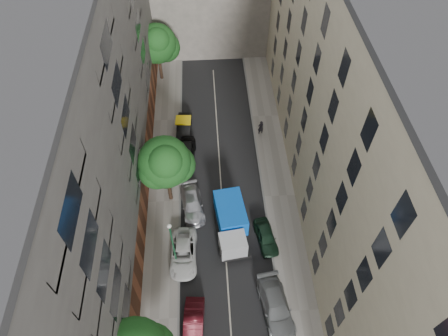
{
  "coord_description": "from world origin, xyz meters",
  "views": [
    {
      "loc": [
        -1.08,
        -21.53,
        31.55
      ],
      "look_at": [
        0.14,
        -1.0,
        6.0
      ],
      "focal_mm": 32.0,
      "sensor_mm": 36.0,
      "label": 1
    }
  ],
  "objects": [
    {
      "name": "ground",
      "position": [
        0.0,
        0.0,
        0.0
      ],
      "size": [
        120.0,
        120.0,
        0.0
      ],
      "primitive_type": "plane",
      "color": "#4C4C49",
      "rests_on": "ground"
    },
    {
      "name": "road_surface",
      "position": [
        0.0,
        0.0,
        0.01
      ],
      "size": [
        8.0,
        44.0,
        0.02
      ],
      "primitive_type": "cube",
      "color": "black",
      "rests_on": "ground"
    },
    {
      "name": "sidewalk_left",
      "position": [
        -5.5,
        0.0,
        0.07
      ],
      "size": [
        3.0,
        44.0,
        0.15
      ],
      "primitive_type": "cube",
      "color": "gray",
      "rests_on": "ground"
    },
    {
      "name": "sidewalk_right",
      "position": [
        5.5,
        0.0,
        0.07
      ],
      "size": [
        3.0,
        44.0,
        0.15
      ],
      "primitive_type": "cube",
      "color": "gray",
      "rests_on": "ground"
    },
    {
      "name": "building_left",
      "position": [
        -11.0,
        0.0,
        10.0
      ],
      "size": [
        8.0,
        44.0,
        20.0
      ],
      "primitive_type": "cube",
      "color": "#4E4B49",
      "rests_on": "ground"
    },
    {
      "name": "building_right",
      "position": [
        11.0,
        0.0,
        10.0
      ],
      "size": [
        8.0,
        44.0,
        20.0
      ],
      "primitive_type": "cube",
      "color": "beige",
      "rests_on": "ground"
    },
    {
      "name": "tarp_truck",
      "position": [
        0.6,
        -3.54,
        1.51
      ],
      "size": [
        3.04,
        6.18,
        2.73
      ],
      "rotation": [
        0.0,
        0.0,
        0.13
      ],
      "color": "black",
      "rests_on": "ground"
    },
    {
      "name": "car_left_1",
      "position": [
        -2.8,
        -11.82,
        0.7
      ],
      "size": [
        1.79,
        4.34,
        1.4
      ],
      "primitive_type": "imported",
      "rotation": [
        0.0,
        0.0,
        -0.07
      ],
      "color": "#480E16",
      "rests_on": "ground"
    },
    {
      "name": "car_left_2",
      "position": [
        -3.6,
        -5.8,
        0.68
      ],
      "size": [
        2.37,
        4.92,
        1.35
      ],
      "primitive_type": "imported",
      "rotation": [
        0.0,
        0.0,
        -0.03
      ],
      "color": "silver",
      "rests_on": "ground"
    },
    {
      "name": "car_left_3",
      "position": [
        -2.8,
        -0.83,
        0.68
      ],
      "size": [
        2.54,
        4.88,
        1.35
      ],
      "primitive_type": "imported",
      "rotation": [
        0.0,
        0.0,
        0.14
      ],
      "color": "#BCBCC1",
      "rests_on": "ground"
    },
    {
      "name": "car_left_4",
      "position": [
        -3.34,
        5.4,
        0.74
      ],
      "size": [
        2.1,
        4.49,
        1.49
      ],
      "primitive_type": "imported",
      "rotation": [
        0.0,
        0.0,
        -0.08
      ],
      "color": "black",
      "rests_on": "ground"
    },
    {
      "name": "car_left_5",
      "position": [
        -3.6,
        9.15,
        0.7
      ],
      "size": [
        1.72,
        4.31,
        1.39
      ],
      "primitive_type": "imported",
      "rotation": [
        0.0,
        0.0,
        -0.06
      ],
      "color": "black",
      "rests_on": "ground"
    },
    {
      "name": "car_right_1",
      "position": [
        3.58,
        -10.8,
        0.76
      ],
      "size": [
        2.86,
        5.46,
        1.51
      ],
      "primitive_type": "imported",
      "rotation": [
        0.0,
        0.0,
        0.15
      ],
      "color": "slate",
      "rests_on": "ground"
    },
    {
      "name": "car_right_2",
      "position": [
        3.6,
        -4.6,
        0.64
      ],
      "size": [
        2.12,
        3.97,
        1.28
      ],
      "primitive_type": "imported",
      "rotation": [
        0.0,
        0.0,
        0.17
      ],
      "color": "black",
      "rests_on": "ground"
    },
    {
      "name": "tree_mid",
      "position": [
        -4.75,
        0.23,
        5.38
      ],
      "size": [
        4.91,
        4.57,
        7.83
      ],
      "color": "#382619",
      "rests_on": "sidewalk_left"
    },
    {
      "name": "tree_far",
      "position": [
        -6.3,
        18.36,
        4.9
      ],
      "size": [
        4.89,
        4.55,
        7.24
      ],
      "color": "#382619",
      "rests_on": "sidewalk_left"
    },
    {
      "name": "lamp_post",
      "position": [
        -4.2,
        -6.37,
        4.0
      ],
      "size": [
        0.36,
        0.36,
        6.23
      ],
      "color": "#1B6035",
      "rests_on": "sidewalk_left"
    },
    {
      "name": "pedestrian",
      "position": [
        4.64,
        8.34,
        1.04
      ],
      "size": [
        0.73,
        0.57,
        1.78
      ],
      "primitive_type": "imported",
      "rotation": [
        0.0,
        0.0,
        3.39
      ],
      "color": "black",
      "rests_on": "sidewalk_right"
    }
  ]
}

